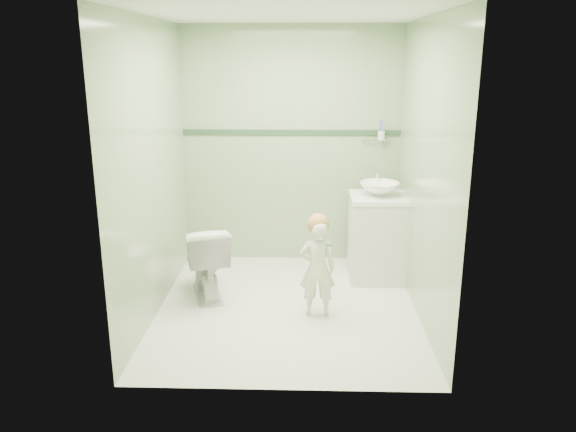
{
  "coord_description": "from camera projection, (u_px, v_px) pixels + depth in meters",
  "views": [
    {
      "loc": [
        0.14,
        -4.47,
        2.1
      ],
      "look_at": [
        0.0,
        0.15,
        0.78
      ],
      "focal_mm": 35.21,
      "sensor_mm": 36.0,
      "label": 1
    }
  ],
  "objects": [
    {
      "name": "toddler",
      "position": [
        317.0,
        269.0,
        4.64
      ],
      "size": [
        0.3,
        0.21,
        0.82
      ],
      "primitive_type": "imported",
      "rotation": [
        0.0,
        0.0,
        3.18
      ],
      "color": "silver",
      "rests_on": "ground"
    },
    {
      "name": "hair_cap",
      "position": [
        318.0,
        224.0,
        4.56
      ],
      "size": [
        0.18,
        0.18,
        0.18
      ],
      "primitive_type": "sphere",
      "color": "#B48146",
      "rests_on": "toddler"
    },
    {
      "name": "vanity",
      "position": [
        377.0,
        239.0,
        5.42
      ],
      "size": [
        0.52,
        0.5,
        0.8
      ],
      "primitive_type": "cube",
      "color": "beige",
      "rests_on": "ground"
    },
    {
      "name": "teal_toothbrush",
      "position": [
        328.0,
        245.0,
        4.45
      ],
      "size": [
        0.11,
        0.13,
        0.08
      ],
      "color": "#138362",
      "rests_on": "toddler"
    },
    {
      "name": "counter",
      "position": [
        379.0,
        198.0,
        5.3
      ],
      "size": [
        0.54,
        0.52,
        0.04
      ],
      "primitive_type": "cube",
      "color": "white",
      "rests_on": "vanity"
    },
    {
      "name": "basin",
      "position": [
        379.0,
        189.0,
        5.28
      ],
      "size": [
        0.37,
        0.37,
        0.13
      ],
      "primitive_type": "imported",
      "color": "white",
      "rests_on": "counter"
    },
    {
      "name": "faucet",
      "position": [
        377.0,
        176.0,
        5.44
      ],
      "size": [
        0.03,
        0.13,
        0.18
      ],
      "color": "silver",
      "rests_on": "counter"
    },
    {
      "name": "ground",
      "position": [
        287.0,
        307.0,
        4.88
      ],
      "size": [
        2.5,
        2.5,
        0.0
      ],
      "primitive_type": "plane",
      "color": "silver",
      "rests_on": "ground"
    },
    {
      "name": "trim_stripe",
      "position": [
        291.0,
        132.0,
        5.7
      ],
      "size": [
        2.2,
        0.02,
        0.05
      ],
      "primitive_type": "cube",
      "color": "#28472D",
      "rests_on": "room_shell"
    },
    {
      "name": "cup_holder",
      "position": [
        381.0,
        136.0,
        5.62
      ],
      "size": [
        0.26,
        0.07,
        0.21
      ],
      "color": "silver",
      "rests_on": "room_shell"
    },
    {
      "name": "room_shell",
      "position": [
        287.0,
        171.0,
        4.55
      ],
      "size": [
        2.5,
        2.54,
        2.4
      ],
      "color": "#86A877",
      "rests_on": "ground"
    },
    {
      "name": "toilet",
      "position": [
        206.0,
        260.0,
        5.04
      ],
      "size": [
        0.56,
        0.74,
        0.67
      ],
      "primitive_type": "imported",
      "rotation": [
        0.0,
        0.0,
        3.45
      ],
      "color": "white",
      "rests_on": "ground"
    }
  ]
}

